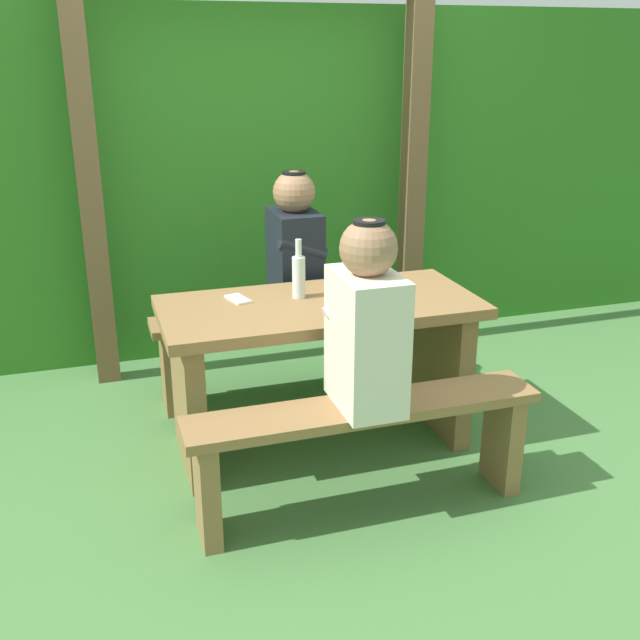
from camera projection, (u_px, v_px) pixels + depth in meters
ground_plane at (320, 442)px, 3.51m from camera, size 12.00×12.00×0.00m
hedge_backdrop at (237, 175)px, 4.73m from camera, size 6.40×0.93×1.98m
pergola_post_left at (91, 199)px, 3.85m from camera, size 0.12×0.12×2.04m
pergola_post_right at (413, 181)px, 4.37m from camera, size 0.12×0.12×2.04m
picnic_table at (320, 348)px, 3.35m from camera, size 1.40×0.64×0.70m
bench_near at (364, 436)px, 2.89m from camera, size 1.40×0.24×0.47m
bench_far at (287, 335)px, 3.91m from camera, size 1.40×0.24×0.47m
person_white_shirt at (367, 323)px, 2.74m from camera, size 0.25×0.35×0.72m
person_black_coat at (295, 248)px, 3.76m from camera, size 0.25×0.35×0.72m
drinking_glass at (355, 284)px, 3.37m from camera, size 0.07×0.07×0.09m
bottle_left at (299, 275)px, 3.30m from camera, size 0.06×0.06×0.27m
cell_phone at (238, 299)px, 3.29m from camera, size 0.10×0.15×0.01m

